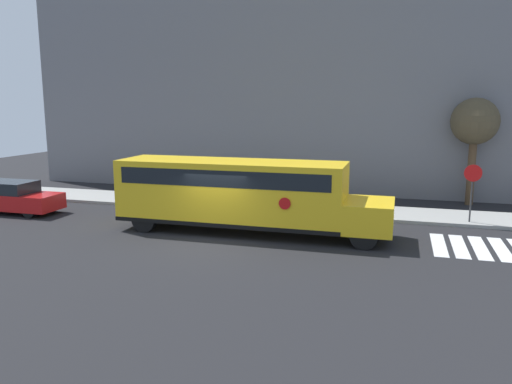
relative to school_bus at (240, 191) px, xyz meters
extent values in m
plane|color=black|center=(-0.55, -1.69, -1.67)|extent=(60.00, 60.00, 0.00)
cube|color=#9E9E99|center=(-0.55, 4.81, -1.60)|extent=(44.00, 3.00, 0.15)
cube|color=slate|center=(-0.55, 11.31, 4.65)|extent=(32.00, 4.00, 12.64)
cube|color=white|center=(7.64, 0.31, -1.67)|extent=(0.50, 3.20, 0.01)
cube|color=white|center=(8.34, 0.31, -1.67)|extent=(0.50, 3.20, 0.01)
cube|color=white|center=(9.04, 0.31, -1.67)|extent=(0.50, 3.20, 0.01)
cube|color=white|center=(9.74, 0.31, -1.67)|extent=(0.50, 3.20, 0.01)
cube|color=yellow|center=(-0.36, 0.00, 0.00)|extent=(9.11, 2.50, 2.44)
cube|color=yellow|center=(5.10, 0.00, -0.67)|extent=(1.79, 2.50, 1.11)
cube|color=black|center=(-0.36, 0.00, -1.14)|extent=(9.11, 2.54, 0.16)
cube|color=black|center=(-0.36, 0.00, 0.67)|extent=(8.38, 2.53, 0.64)
cylinder|color=red|center=(2.15, -1.29, -0.12)|extent=(0.44, 0.02, 0.44)
cylinder|color=black|center=(5.01, 1.08, -1.17)|extent=(1.00, 0.30, 1.00)
cylinder|color=black|center=(5.01, -1.08, -1.17)|extent=(1.00, 0.30, 1.00)
cylinder|color=black|center=(-3.71, 1.08, -1.17)|extent=(1.00, 0.30, 1.00)
cylinder|color=black|center=(-3.71, -1.08, -1.17)|extent=(1.00, 0.30, 1.00)
cube|color=red|center=(-11.54, 0.44, -1.09)|extent=(4.73, 1.72, 0.74)
cube|color=#1E2328|center=(-11.82, 0.44, -0.44)|extent=(2.65, 1.58, 0.55)
cylinder|color=black|center=(-9.98, 1.18, -1.35)|extent=(0.64, 0.22, 0.64)
cylinder|color=black|center=(-9.98, -0.30, -1.35)|extent=(0.64, 0.22, 0.64)
cylinder|color=#38383A|center=(9.08, 3.83, -0.52)|extent=(0.07, 0.07, 2.30)
cylinder|color=red|center=(9.08, 3.79, 0.59)|extent=(0.72, 0.03, 0.72)
cylinder|color=brown|center=(9.61, 8.58, 0.10)|extent=(0.39, 0.39, 3.56)
sphere|color=#4C422D|center=(9.61, 8.58, 2.59)|extent=(2.35, 2.35, 2.35)
camera|label=1|loc=(6.13, -18.67, 3.49)|focal=35.00mm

